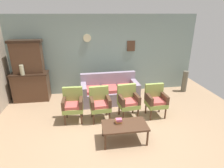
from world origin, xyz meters
TOP-DOWN VIEW (x-y plane):
  - ground_plane at (0.00, 0.00)m, footprint 7.68×7.68m
  - wall_back_with_decor at (0.00, 2.63)m, footprint 6.40×0.09m
  - side_cabinet at (-2.50, 2.25)m, footprint 1.16×0.55m
  - cabinet_upper_hutch at (-2.50, 2.33)m, footprint 0.99×0.38m
  - vase_on_cabinet at (-2.64, 2.07)m, footprint 0.13×0.13m
  - floral_couch at (0.03, 1.74)m, footprint 1.83×0.85m
  - armchair_row_middle at (-1.09, 0.75)m, footprint 0.54×0.51m
  - armchair_by_doorway at (-0.38, 0.69)m, footprint 0.56×0.53m
  - armchair_near_cabinet at (0.40, 0.73)m, footprint 0.57×0.55m
  - armchair_near_couch_end at (1.16, 0.66)m, footprint 0.54×0.51m
  - coffee_table at (0.08, -0.31)m, footprint 1.00×0.56m
  - book_stack_on_table at (-0.03, -0.23)m, footprint 0.15×0.12m
  - floor_vase_by_wall at (2.85, 2.15)m, footprint 0.19×0.19m

SIDE VIEW (x-z plane):
  - ground_plane at x=0.00m, z-range 0.00..0.00m
  - floral_couch at x=0.03m, z-range -0.12..0.78m
  - coffee_table at x=0.08m, z-range 0.17..0.59m
  - floor_vase_by_wall at x=2.85m, z-range 0.00..0.77m
  - side_cabinet at x=-2.50m, z-range 0.00..0.93m
  - book_stack_on_table at x=-0.03m, z-range 0.42..0.54m
  - armchair_row_middle at x=-1.09m, z-range 0.05..0.95m
  - armchair_by_doorway at x=-0.38m, z-range 0.05..0.95m
  - armchair_near_cabinet at x=0.40m, z-range 0.05..0.95m
  - armchair_near_couch_end at x=1.16m, z-range 0.05..0.95m
  - vase_on_cabinet at x=-2.64m, z-range 0.93..1.25m
  - wall_back_with_decor at x=0.00m, z-range 0.00..2.70m
  - cabinet_upper_hutch at x=-2.50m, z-range 0.94..1.97m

